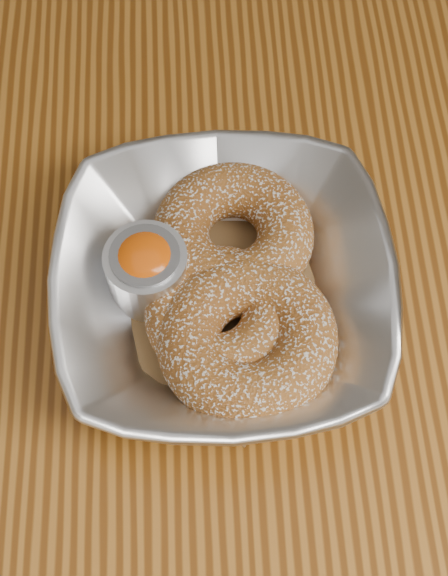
{
  "coord_description": "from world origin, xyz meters",
  "views": [
    {
      "loc": [
        0.02,
        -0.26,
        1.25
      ],
      "look_at": [
        0.04,
        -0.02,
        0.78
      ],
      "focal_mm": 50.0,
      "sensor_mm": 36.0,
      "label": 1
    }
  ],
  "objects_px": {
    "donut_back": "(233,234)",
    "ramekin": "(147,269)",
    "donut_extra": "(219,314)",
    "table": "(178,339)",
    "serving_bowl": "(224,290)",
    "donut_front": "(247,339)"
  },
  "relations": [
    {
      "from": "donut_back",
      "to": "ramekin",
      "type": "xyz_separation_m",
      "value": [
        -0.06,
        -0.03,
        0.0
      ]
    },
    {
      "from": "donut_back",
      "to": "donut_front",
      "type": "height_order",
      "value": "donut_front"
    },
    {
      "from": "donut_front",
      "to": "table",
      "type": "bearing_deg",
      "value": 130.71
    },
    {
      "from": "donut_front",
      "to": "donut_extra",
      "type": "height_order",
      "value": "donut_front"
    },
    {
      "from": "donut_back",
      "to": "ramekin",
      "type": "relative_size",
      "value": 2.01
    },
    {
      "from": "donut_extra",
      "to": "table",
      "type": "bearing_deg",
      "value": 130.82
    },
    {
      "from": "table",
      "to": "serving_bowl",
      "type": "xyz_separation_m",
      "value": [
        0.04,
        -0.02,
        0.13
      ]
    },
    {
      "from": "table",
      "to": "serving_bowl",
      "type": "bearing_deg",
      "value": -28.48
    },
    {
      "from": "donut_front",
      "to": "ramekin",
      "type": "relative_size",
      "value": 2.12
    },
    {
      "from": "donut_extra",
      "to": "ramekin",
      "type": "distance_m",
      "value": 0.06
    },
    {
      "from": "donut_back",
      "to": "donut_extra",
      "type": "relative_size",
      "value": 1.13
    },
    {
      "from": "table",
      "to": "donut_back",
      "type": "relative_size",
      "value": 10.84
    },
    {
      "from": "serving_bowl",
      "to": "ramekin",
      "type": "distance_m",
      "value": 0.05
    },
    {
      "from": "serving_bowl",
      "to": "donut_front",
      "type": "height_order",
      "value": "serving_bowl"
    },
    {
      "from": "donut_back",
      "to": "donut_front",
      "type": "distance_m",
      "value": 0.08
    },
    {
      "from": "donut_back",
      "to": "donut_front",
      "type": "xyz_separation_m",
      "value": [
        0.0,
        -0.08,
        0.0
      ]
    },
    {
      "from": "table",
      "to": "donut_back",
      "type": "distance_m",
      "value": 0.14
    },
    {
      "from": "serving_bowl",
      "to": "donut_back",
      "type": "height_order",
      "value": "serving_bowl"
    },
    {
      "from": "donut_back",
      "to": "ramekin",
      "type": "bearing_deg",
      "value": -155.36
    },
    {
      "from": "serving_bowl",
      "to": "donut_extra",
      "type": "height_order",
      "value": "serving_bowl"
    },
    {
      "from": "donut_back",
      "to": "donut_extra",
      "type": "bearing_deg",
      "value": -102.01
    },
    {
      "from": "serving_bowl",
      "to": "ramekin",
      "type": "bearing_deg",
      "value": 164.15
    }
  ]
}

